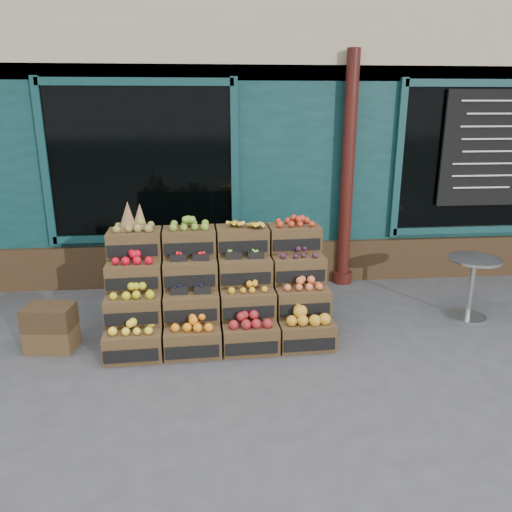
{
  "coord_description": "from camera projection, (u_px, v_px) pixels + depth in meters",
  "views": [
    {
      "loc": [
        -0.73,
        -4.7,
        2.51
      ],
      "look_at": [
        -0.2,
        0.7,
        0.85
      ],
      "focal_mm": 35.0,
      "sensor_mm": 36.0,
      "label": 1
    }
  ],
  "objects": [
    {
      "name": "shop_facade",
      "position": [
        244.0,
        110.0,
        9.44
      ],
      "size": [
        12.0,
        6.24,
        4.8
      ],
      "color": "#103838",
      "rests_on": "ground"
    },
    {
      "name": "bistro_table",
      "position": [
        472.0,
        281.0,
        5.97
      ],
      "size": [
        0.61,
        0.61,
        0.76
      ],
      "rotation": [
        0.0,
        0.0,
        0.06
      ],
      "color": "#AFB1B6",
      "rests_on": "ground"
    },
    {
      "name": "ground",
      "position": [
        281.0,
        351.0,
        5.27
      ],
      "size": [
        60.0,
        60.0,
        0.0
      ],
      "primitive_type": "plane",
      "color": "#404042",
      "rests_on": "ground"
    },
    {
      "name": "crate_display",
      "position": [
        218.0,
        294.0,
        5.61
      ],
      "size": [
        2.43,
        1.24,
        1.5
      ],
      "rotation": [
        0.0,
        0.0,
        0.03
      ],
      "color": "#4A351D",
      "rests_on": "ground"
    },
    {
      "name": "spare_crates",
      "position": [
        51.0,
        328.0,
        5.26
      ],
      "size": [
        0.53,
        0.39,
        0.49
      ],
      "rotation": [
        0.0,
        0.0,
        -0.11
      ],
      "color": "#4A351D",
      "rests_on": "ground"
    },
    {
      "name": "shopkeeper",
      "position": [
        123.0,
        209.0,
        7.29
      ],
      "size": [
        0.76,
        0.5,
        2.07
      ],
      "primitive_type": "imported",
      "rotation": [
        0.0,
        0.0,
        3.14
      ],
      "color": "#154C25",
      "rests_on": "ground"
    }
  ]
}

